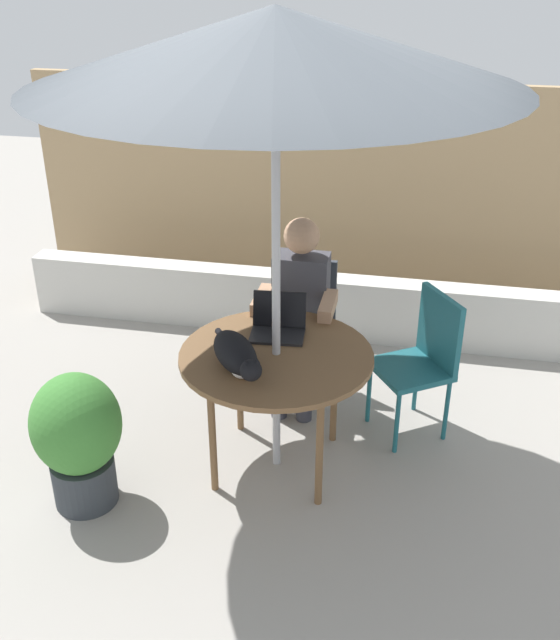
# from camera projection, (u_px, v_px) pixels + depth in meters

# --- Properties ---
(ground_plane) EXTENTS (14.00, 14.00, 0.00)m
(ground_plane) POSITION_uv_depth(u_px,v_px,m) (277.00, 463.00, 4.25)
(ground_plane) COLOR gray
(fence_back) EXTENTS (5.09, 0.08, 1.77)m
(fence_back) POSITION_uv_depth(u_px,v_px,m) (337.00, 192.00, 5.94)
(fence_back) COLOR tan
(fence_back) RESTS_ON ground
(planter_wall_low) EXTENTS (4.58, 0.20, 0.48)m
(planter_wall_low) POSITION_uv_depth(u_px,v_px,m) (320.00, 305.00, 5.54)
(planter_wall_low) COLOR beige
(planter_wall_low) RESTS_ON ground
(patio_table) EXTENTS (1.05, 1.05, 0.74)m
(patio_table) POSITION_uv_depth(u_px,v_px,m) (276.00, 363.00, 3.94)
(patio_table) COLOR brown
(patio_table) RESTS_ON ground
(patio_umbrella) EXTENTS (2.27, 2.27, 2.46)m
(patio_umbrella) POSITION_uv_depth(u_px,v_px,m) (275.00, 47.00, 3.19)
(patio_umbrella) COLOR #B7B7BC
(patio_umbrella) RESTS_ON ground
(chair_occupied) EXTENTS (0.40, 0.40, 0.89)m
(chair_occupied) POSITION_uv_depth(u_px,v_px,m) (303.00, 317.00, 4.75)
(chair_occupied) COLOR #33383F
(chair_occupied) RESTS_ON ground
(chair_empty) EXTENTS (0.55, 0.55, 0.89)m
(chair_empty) POSITION_uv_depth(u_px,v_px,m) (424.00, 354.00, 4.32)
(chair_empty) COLOR #1E606B
(chair_empty) RESTS_ON ground
(person_seated) EXTENTS (0.48, 0.48, 1.23)m
(person_seated) POSITION_uv_depth(u_px,v_px,m) (299.00, 304.00, 4.53)
(person_seated) COLOR #3F3F47
(person_seated) RESTS_ON ground
(laptop) EXTENTS (0.32, 0.28, 0.21)m
(laptop) POSITION_uv_depth(u_px,v_px,m) (279.00, 322.00, 4.10)
(laptop) COLOR black
(laptop) RESTS_ON patio_table
(cat) EXTENTS (0.39, 0.57, 0.17)m
(cat) POSITION_uv_depth(u_px,v_px,m) (237.00, 355.00, 3.73)
(cat) COLOR black
(cat) RESTS_ON patio_table
(potted_plant_near_fence) EXTENTS (0.47, 0.47, 0.78)m
(potted_plant_near_fence) POSITION_uv_depth(u_px,v_px,m) (78.00, 435.00, 3.77)
(potted_plant_near_fence) COLOR #33383D
(potted_plant_near_fence) RESTS_ON ground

